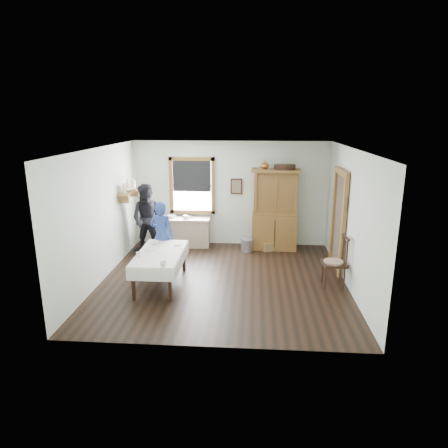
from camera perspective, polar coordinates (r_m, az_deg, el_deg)
The scene contains 20 objects.
room at distance 7.95m, azimuth -0.10°, elevation 0.98°, with size 5.01×5.01×2.70m.
window at distance 10.40m, azimuth -4.59°, elevation 5.86°, with size 1.18×0.07×1.48m.
doorway at distance 8.99m, azimuth 16.13°, elevation 0.82°, with size 0.09×1.14×2.22m.
wall_shelf at distance 9.84m, azimuth -13.34°, elevation 4.65°, with size 0.24×1.00×0.44m.
framed_picture at distance 10.30m, azimuth 1.78°, elevation 5.39°, with size 0.30×0.04×0.40m, color black.
rug_beater at distance 8.35m, azimuth 17.12°, elevation 3.60°, with size 0.27×0.27×0.01m, color black.
work_counter at distance 10.45m, azimuth -5.62°, elevation -1.16°, with size 1.31×0.50×0.75m, color tan.
china_hutch at distance 10.12m, azimuth 7.29°, elevation 2.04°, with size 1.20×0.57×2.04m, color olive.
dining_table at distance 8.16m, azimuth -9.03°, elevation -6.28°, with size 0.90×1.71×0.68m, color white.
spindle_chair at distance 8.20m, azimuth 15.46°, elevation -5.13°, with size 0.49×0.49×1.06m, color black.
pail at distance 10.06m, azimuth 3.31°, elevation -3.03°, with size 0.30×0.30×0.32m, color #989AA0.
wicker_basket at distance 10.21m, azimuth 6.52°, elevation -3.16°, with size 0.36×0.26×0.21m, color #987345.
woman_blue at distance 8.88m, azimuth -8.85°, elevation -1.97°, with size 0.52×0.34×1.42m, color navy.
figure_dark at distance 9.92m, azimuth -10.78°, elevation 0.31°, with size 0.78×0.61×1.60m, color black.
table_cup_a at distance 7.29m, azimuth -8.68°, elevation -5.65°, with size 0.12×0.12×0.09m, color white.
table_cup_b at distance 7.85m, azimuth -12.09°, elevation -4.28°, with size 0.10×0.10×0.10m, color white.
table_bowl at distance 8.58m, azimuth -9.80°, elevation -2.62°, with size 0.21×0.21×0.05m, color white.
counter_book at distance 10.41m, azimuth -5.77°, elevation 0.98°, with size 0.17×0.23×0.02m, color #73644C.
counter_bowl at distance 10.44m, azimuth -7.48°, elevation 1.08°, with size 0.21×0.21×0.07m, color white.
shelf_bowl at distance 9.84m, azimuth -13.33°, elevation 4.80°, with size 0.22×0.22×0.05m, color white.
Camera 1 is at (0.59, -7.68, 3.29)m, focal length 32.00 mm.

